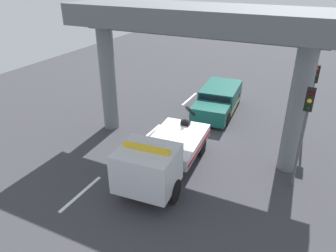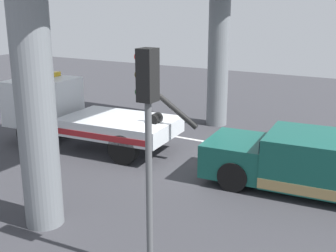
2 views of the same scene
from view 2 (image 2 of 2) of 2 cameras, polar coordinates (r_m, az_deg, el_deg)
The scene contains 6 objects.
ground_plane at distance 14.21m, azimuth -1.03°, elevation -4.72°, with size 60.00×40.00×0.10m, color #38383D.
lane_stripe_mid at distance 16.29m, azimuth 3.53°, elevation -1.83°, with size 2.60×0.16×0.01m, color silver.
lane_stripe_east at distance 19.58m, azimuth -12.40°, elevation 0.86°, with size 2.60×0.16×0.01m, color silver.
tow_truck_white at distance 15.87m, azimuth -12.42°, elevation 1.84°, with size 7.32×2.82×2.46m.
towed_van_green at distance 12.33m, azimuth 18.39°, elevation -4.72°, with size 5.34×2.55×1.58m.
traffic_light_near at distance 7.37m, azimuth -2.79°, elevation 1.40°, with size 0.39×0.32×4.25m.
Camera 2 is at (-6.84, 11.42, 4.93)m, focal length 45.71 mm.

